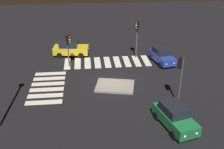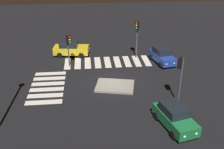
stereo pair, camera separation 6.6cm
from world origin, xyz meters
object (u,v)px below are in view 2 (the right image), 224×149
Objects in this scene: traffic_light_south at (137,30)px; traffic_light_east at (69,43)px; car_blue at (162,56)px; traffic_light_west at (180,69)px; traffic_island at (115,86)px; car_yellow at (71,48)px; car_green at (175,117)px.

traffic_light_east is at bearing -47.64° from traffic_light_south.
car_blue is 10.71m from traffic_light_east.
traffic_light_west is at bearing 38.02° from traffic_light_south.
traffic_light_south is at bearing -132.61° from car_blue.
traffic_light_west is 10.65m from traffic_light_south.
car_yellow is at bearing -62.30° from traffic_island.
traffic_light_west is (-1.18, -3.04, 2.42)m from car_green.
traffic_light_west reaches higher than traffic_light_east.
car_blue is (-6.04, -5.31, 0.75)m from traffic_island.
car_yellow is 11.06m from car_blue.
car_blue is (-10.56, 3.30, -0.06)m from car_yellow.
traffic_island is 0.95× the size of traffic_light_west.
traffic_island is at bearing -60.23° from car_blue.
car_green is 1.16× the size of traffic_light_east.
traffic_light_east reaches higher than car_green.
car_green is at bearing -22.45° from car_blue.
car_blue reaches higher than traffic_island.
traffic_light_east is (8.22, -11.74, 1.94)m from car_green.
traffic_island is 0.91× the size of traffic_light_south.
traffic_light_west is (-4.92, 3.55, 3.20)m from traffic_island.
car_yellow is at bearing 136.98° from traffic_light_east.
car_yellow is 3.94m from traffic_light_east.
traffic_light_west is (-9.44, 12.16, 2.38)m from car_yellow.
traffic_island is at bearing 3.93° from traffic_light_south.
traffic_light_east is at bearing -48.97° from traffic_island.
car_yellow reaches higher than car_blue.
traffic_light_east reaches higher than car_yellow.
traffic_island is 8.40m from traffic_light_south.
traffic_light_south is (1.63, -10.52, 0.16)m from traffic_light_west.
traffic_light_south reaches higher than traffic_light_east.
car_yellow is 17.30m from car_green.
car_green is 14.47m from traffic_light_east.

